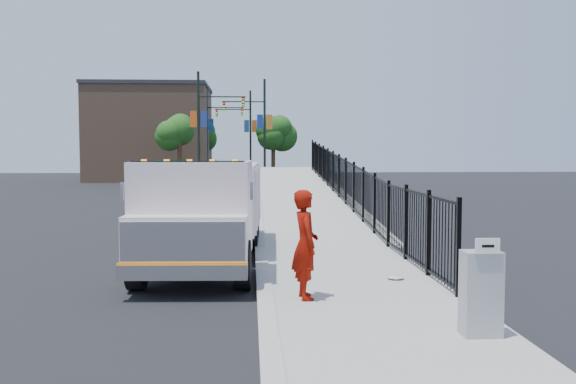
{
  "coord_description": "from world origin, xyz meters",
  "views": [
    {
      "loc": [
        -0.26,
        -13.47,
        2.88
      ],
      "look_at": [
        0.64,
        2.0,
        1.8
      ],
      "focal_mm": 40.0,
      "sensor_mm": 36.0,
      "label": 1
    }
  ],
  "objects": [
    {
      "name": "curb",
      "position": [
        0.0,
        -2.0,
        0.08
      ],
      "size": [
        0.3,
        12.0,
        0.16
      ],
      "primitive_type": "cube",
      "color": "#ADAAA3",
      "rests_on": "ground"
    },
    {
      "name": "light_pole_0",
      "position": [
        -3.47,
        30.54,
        4.36
      ],
      "size": [
        3.77,
        0.22,
        8.0
      ],
      "color": "black",
      "rests_on": "ground"
    },
    {
      "name": "sidewalk",
      "position": [
        1.93,
        -2.0,
        0.06
      ],
      "size": [
        3.55,
        12.0,
        0.12
      ],
      "primitive_type": "cube",
      "color": "#9E998E",
      "rests_on": "ground"
    },
    {
      "name": "tree_2",
      "position": [
        -4.96,
        46.68,
        3.96
      ],
      "size": [
        2.92,
        2.92,
        5.46
      ],
      "color": "#382314",
      "rests_on": "ground"
    },
    {
      "name": "utility_cabinet",
      "position": [
        3.1,
        -4.41,
        0.75
      ],
      "size": [
        0.55,
        0.4,
        1.25
      ],
      "primitive_type": "cube",
      "color": "gray",
      "rests_on": "sidewalk"
    },
    {
      "name": "tree_1",
      "position": [
        1.68,
        41.47,
        3.93
      ],
      "size": [
        2.43,
        2.43,
        5.21
      ],
      "color": "#382314",
      "rests_on": "ground"
    },
    {
      "name": "building",
      "position": [
        -9.0,
        44.0,
        4.0
      ],
      "size": [
        10.0,
        10.0,
        8.0
      ],
      "primitive_type": "cube",
      "color": "#8C664C",
      "rests_on": "ground"
    },
    {
      "name": "iron_fence",
      "position": [
        3.55,
        12.0,
        0.9
      ],
      "size": [
        0.1,
        28.0,
        1.8
      ],
      "primitive_type": "cube",
      "color": "black",
      "rests_on": "ground"
    },
    {
      "name": "debris",
      "position": [
        2.77,
        -0.36,
        0.16
      ],
      "size": [
        0.36,
        0.36,
        0.09
      ],
      "primitive_type": "ellipsoid",
      "color": "silver",
      "rests_on": "sidewalk"
    },
    {
      "name": "ground",
      "position": [
        0.0,
        0.0,
        0.0
      ],
      "size": [
        120.0,
        120.0,
        0.0
      ],
      "primitive_type": "plane",
      "color": "black",
      "rests_on": "ground"
    },
    {
      "name": "arrow_sign",
      "position": [
        3.1,
        -4.63,
        1.48
      ],
      "size": [
        0.35,
        0.04,
        0.22
      ],
      "primitive_type": "cube",
      "color": "white",
      "rests_on": "utility_cabinet"
    },
    {
      "name": "light_pole_1",
      "position": [
        0.5,
        35.18,
        4.36
      ],
      "size": [
        3.78,
        0.22,
        8.0
      ],
      "color": "black",
      "rests_on": "ground"
    },
    {
      "name": "tree_0",
      "position": [
        -5.52,
        34.67,
        3.93
      ],
      "size": [
        2.37,
        2.37,
        5.19
      ],
      "color": "#382314",
      "rests_on": "ground"
    },
    {
      "name": "ramp",
      "position": [
        2.12,
        16.0,
        0.0
      ],
      "size": [
        3.95,
        24.06,
        3.19
      ],
      "primitive_type": "cube",
      "rotation": [
        0.06,
        0.0,
        0.0
      ],
      "color": "#9E998E",
      "rests_on": "ground"
    },
    {
      "name": "truck",
      "position": [
        -1.38,
        2.07,
        1.48
      ],
      "size": [
        2.81,
        7.79,
        2.64
      ],
      "rotation": [
        0.0,
        0.0,
        -0.04
      ],
      "color": "black",
      "rests_on": "ground"
    },
    {
      "name": "worker",
      "position": [
        0.73,
        -1.96,
        1.12
      ],
      "size": [
        0.57,
        0.79,
        1.99
      ],
      "primitive_type": "imported",
      "rotation": [
        0.0,
        0.0,
        1.71
      ],
      "color": "#7D0D03",
      "rests_on": "sidewalk"
    },
    {
      "name": "light_pole_3",
      "position": [
        -0.57,
        45.08,
        4.36
      ],
      "size": [
        3.78,
        0.22,
        8.0
      ],
      "color": "black",
      "rests_on": "ground"
    },
    {
      "name": "light_pole_2",
      "position": [
        -3.72,
        42.56,
        4.36
      ],
      "size": [
        3.77,
        0.22,
        8.0
      ],
      "color": "black",
      "rests_on": "ground"
    }
  ]
}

